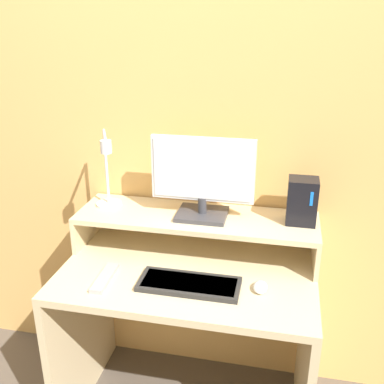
% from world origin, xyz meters
% --- Properties ---
extents(wall_back, '(6.00, 0.05, 2.50)m').
position_xyz_m(wall_back, '(0.00, 0.66, 1.25)').
color(wall_back, '#E5AD60').
rests_on(wall_back, ground_plane).
extents(desk, '(1.01, 0.63, 0.73)m').
position_xyz_m(desk, '(0.00, 0.31, 0.51)').
color(desk, beige).
rests_on(desk, ground_plane).
extents(monitor_shelf, '(1.01, 0.30, 0.16)m').
position_xyz_m(monitor_shelf, '(0.00, 0.48, 0.87)').
color(monitor_shelf, beige).
rests_on(monitor_shelf, desk).
extents(monitor, '(0.42, 0.18, 0.34)m').
position_xyz_m(monitor, '(0.03, 0.48, 1.07)').
color(monitor, '#38383D').
rests_on(monitor, monitor_shelf).
extents(desk_lamp, '(0.15, 0.23, 0.34)m').
position_xyz_m(desk_lamp, '(-0.37, 0.45, 1.05)').
color(desk_lamp, silver).
rests_on(desk_lamp, monitor_shelf).
extents(router_dock, '(0.12, 0.10, 0.19)m').
position_xyz_m(router_dock, '(0.42, 0.50, 0.99)').
color(router_dock, black).
rests_on(router_dock, monitor_shelf).
extents(keyboard, '(0.38, 0.16, 0.02)m').
position_xyz_m(keyboard, '(0.03, 0.20, 0.74)').
color(keyboard, '#282828').
rests_on(keyboard, desk).
extents(mouse, '(0.05, 0.08, 0.03)m').
position_xyz_m(mouse, '(0.29, 0.23, 0.75)').
color(mouse, white).
rests_on(mouse, desk).
extents(remote_control, '(0.06, 0.20, 0.02)m').
position_xyz_m(remote_control, '(-0.30, 0.18, 0.74)').
color(remote_control, '#99999E').
rests_on(remote_control, desk).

